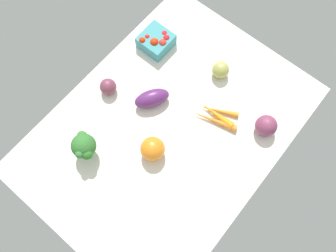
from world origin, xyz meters
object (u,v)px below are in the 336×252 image
at_px(eggplant, 152,98).
at_px(broccoli_head, 84,146).
at_px(carrot_bunch, 216,116).
at_px(red_onion_near_basket, 108,87).
at_px(red_onion_center, 266,126).
at_px(heirloom_tomato_orange, 153,149).
at_px(berry_basket, 156,41).
at_px(heirloom_tomato_green, 221,70).

distance_m(eggplant, broccoli_head, 0.30).
relative_size(carrot_bunch, red_onion_near_basket, 2.78).
distance_m(red_onion_center, eggplant, 0.42).
xyz_separation_m(red_onion_center, red_onion_near_basket, (0.25, -0.54, -0.01)).
bearing_deg(red_onion_center, broccoli_head, -42.85).
height_order(eggplant, red_onion_near_basket, eggplant).
height_order(heirloom_tomato_orange, red_onion_near_basket, heirloom_tomato_orange).
relative_size(carrot_bunch, broccoli_head, 1.56).
bearing_deg(berry_basket, broccoli_head, 11.12).
bearing_deg(broccoli_head, carrot_bunch, 145.47).
bearing_deg(heirloom_tomato_green, red_onion_center, 72.90).
distance_m(eggplant, heirloom_tomato_green, 0.29).
relative_size(red_onion_center, heirloom_tomato_green, 1.19).
distance_m(carrot_bunch, red_onion_near_basket, 0.42).
bearing_deg(red_onion_near_basket, red_onion_center, 114.28).
xyz_separation_m(berry_basket, heirloom_tomato_green, (-0.06, 0.27, 0.00)).
distance_m(berry_basket, carrot_bunch, 0.38).
height_order(eggplant, broccoli_head, broccoli_head).
relative_size(eggplant, red_onion_near_basket, 2.11).
distance_m(red_onion_center, heirloom_tomato_green, 0.27).
relative_size(eggplant, heirloom_tomato_green, 2.00).
bearing_deg(berry_basket, heirloom_tomato_green, 101.97).
relative_size(broccoli_head, red_onion_near_basket, 1.79).
height_order(eggplant, berry_basket, berry_basket).
bearing_deg(red_onion_center, berry_basket, -92.40).
relative_size(berry_basket, carrot_bunch, 0.67).
bearing_deg(red_onion_near_basket, berry_basket, 177.90).
bearing_deg(heirloom_tomato_green, eggplant, -25.86).
bearing_deg(red_onion_near_basket, heirloom_tomato_orange, 74.64).
height_order(eggplant, heirloom_tomato_orange, heirloom_tomato_orange).
xyz_separation_m(carrot_bunch, heirloom_tomato_green, (-0.15, -0.10, 0.02)).
relative_size(eggplant, heirloom_tomato_orange, 1.52).
height_order(red_onion_center, eggplant, red_onion_center).
relative_size(berry_basket, red_onion_near_basket, 1.85).
xyz_separation_m(eggplant, red_onion_near_basket, (0.07, -0.16, -0.00)).
height_order(red_onion_center, carrot_bunch, red_onion_center).
bearing_deg(broccoli_head, berry_basket, -168.88).
bearing_deg(broccoli_head, eggplant, 170.09).
height_order(red_onion_center, red_onion_near_basket, red_onion_center).
distance_m(broccoli_head, red_onion_near_basket, 0.25).
relative_size(carrot_bunch, heirloom_tomato_green, 2.64).
bearing_deg(berry_basket, red_onion_near_basket, -2.10).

